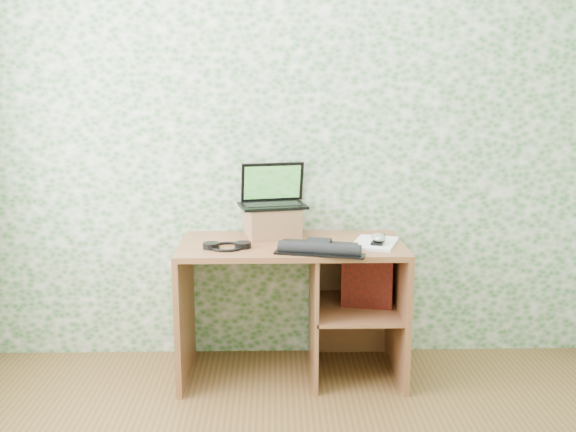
{
  "coord_description": "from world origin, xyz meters",
  "views": [
    {
      "loc": [
        -0.09,
        -1.9,
        1.58
      ],
      "look_at": [
        -0.02,
        1.39,
        0.91
      ],
      "focal_mm": 40.0,
      "sensor_mm": 36.0,
      "label": 1
    }
  ],
  "objects_px": {
    "notepad": "(375,243)",
    "desk": "(306,289)",
    "riser": "(273,222)",
    "keyboard": "(319,248)",
    "laptop": "(272,196)"
  },
  "relations": [
    {
      "from": "riser",
      "to": "notepad",
      "type": "xyz_separation_m",
      "value": [
        0.54,
        -0.18,
        -0.08
      ]
    },
    {
      "from": "notepad",
      "to": "desk",
      "type": "bearing_deg",
      "value": -171.89
    },
    {
      "from": "laptop",
      "to": "notepad",
      "type": "bearing_deg",
      "value": -35.01
    },
    {
      "from": "desk",
      "to": "notepad",
      "type": "height_order",
      "value": "notepad"
    },
    {
      "from": "desk",
      "to": "riser",
      "type": "distance_m",
      "value": 0.41
    },
    {
      "from": "desk",
      "to": "laptop",
      "type": "distance_m",
      "value": 0.55
    },
    {
      "from": "desk",
      "to": "notepad",
      "type": "bearing_deg",
      "value": -10.75
    },
    {
      "from": "laptop",
      "to": "keyboard",
      "type": "relative_size",
      "value": 0.87
    },
    {
      "from": "riser",
      "to": "keyboard",
      "type": "height_order",
      "value": "riser"
    },
    {
      "from": "laptop",
      "to": "riser",
      "type": "bearing_deg",
      "value": -102.75
    },
    {
      "from": "riser",
      "to": "laptop",
      "type": "height_order",
      "value": "laptop"
    },
    {
      "from": "desk",
      "to": "laptop",
      "type": "height_order",
      "value": "laptop"
    },
    {
      "from": "riser",
      "to": "laptop",
      "type": "relative_size",
      "value": 0.7
    },
    {
      "from": "laptop",
      "to": "keyboard",
      "type": "distance_m",
      "value": 0.49
    },
    {
      "from": "desk",
      "to": "notepad",
      "type": "distance_m",
      "value": 0.46
    }
  ]
}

